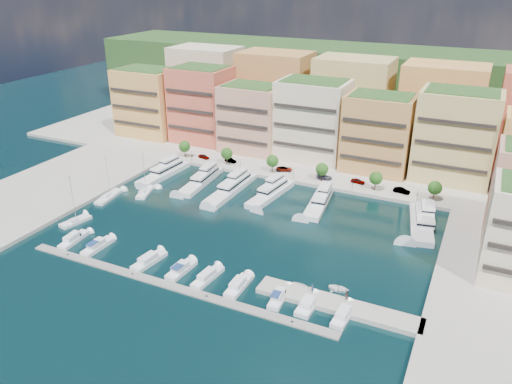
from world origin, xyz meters
TOP-DOWN VIEW (x-y plane):
  - ground at (0.00, 0.00)m, footprint 400.00×400.00m
  - north_quay at (0.00, 62.00)m, footprint 220.00×64.00m
  - west_quay at (-62.00, -8.00)m, footprint 34.00×76.00m
  - hillside at (0.00, 110.00)m, footprint 240.00×40.00m
  - south_pontoon at (-3.00, -30.00)m, footprint 72.00×2.20m
  - finger_pier at (30.00, -22.00)m, footprint 32.00×5.00m
  - apartment_0 at (-66.00, 49.99)m, footprint 22.00×16.50m
  - apartment_1 at (-44.00, 51.99)m, footprint 20.00×16.50m
  - apartment_2 at (-23.00, 49.99)m, footprint 20.00×15.50m
  - apartment_3 at (-2.00, 51.99)m, footprint 22.00×16.50m
  - apartment_4 at (20.00, 49.99)m, footprint 20.00×15.50m
  - apartment_5 at (42.00, 51.99)m, footprint 22.00×16.50m
  - backblock_0 at (-55.00, 74.00)m, footprint 26.00×18.00m
  - backblock_1 at (-25.00, 74.00)m, footprint 26.00×18.00m
  - backblock_2 at (5.00, 74.00)m, footprint 26.00×18.00m
  - backblock_3 at (35.00, 74.00)m, footprint 26.00×18.00m
  - tree_0 at (-40.00, 33.50)m, footprint 3.80×3.80m
  - tree_1 at (-24.00, 33.50)m, footprint 3.80×3.80m
  - tree_2 at (-8.00, 33.50)m, footprint 3.80×3.80m
  - tree_3 at (8.00, 33.50)m, footprint 3.80×3.80m
  - tree_4 at (24.00, 33.50)m, footprint 3.80×3.80m
  - tree_5 at (40.00, 33.50)m, footprint 3.80×3.80m
  - lamppost_0 at (-36.00, 31.20)m, footprint 0.30×0.30m
  - lamppost_1 at (-18.00, 31.20)m, footprint 0.30×0.30m
  - lamppost_2 at (0.00, 31.20)m, footprint 0.30×0.30m
  - lamppost_3 at (18.00, 31.20)m, footprint 0.30×0.30m
  - lamppost_4 at (36.00, 31.20)m, footprint 0.30×0.30m
  - yacht_0 at (-38.15, 19.23)m, footprint 5.94×21.58m
  - yacht_1 at (-24.49, 18.95)m, footprint 6.11×22.10m
  - yacht_2 at (-13.68, 17.71)m, footprint 4.91×24.69m
  - yacht_3 at (-2.01, 19.54)m, footprint 6.60×21.00m
  - yacht_4 at (12.22, 19.62)m, footprint 6.76×20.74m
  - yacht_6 at (39.18, 19.29)m, footprint 9.04×21.79m
  - cruiser_0 at (-33.47, -24.60)m, footprint 3.21×8.95m
  - cruiser_1 at (-26.20, -24.62)m, footprint 2.70×8.82m
  - cruiser_3 at (-11.77, -24.60)m, footprint 3.82×9.25m
  - cruiser_4 at (-3.44, -24.61)m, footprint 3.11×8.34m
  - cruiser_5 at (3.03, -24.60)m, footprint 3.20×9.14m
  - cruiser_6 at (10.21, -24.59)m, footprint 2.69×8.23m
  - cruiser_7 at (19.08, -24.60)m, footprint 2.94×7.99m
  - cruiser_8 at (25.00, -24.58)m, footprint 3.03×7.29m
  - cruiser_9 at (31.95, -24.59)m, footprint 2.93×7.99m
  - sailboat_0 at (-40.10, -17.17)m, footprint 4.38×8.37m
  - sailboat_2 at (-35.24, 4.99)m, footprint 5.27×9.02m
  - sailboat_1 at (-42.60, -1.70)m, footprint 4.05×10.70m
  - tender_2 at (28.67, -16.62)m, footprint 4.44×3.34m
  - tender_1 at (23.62, -18.88)m, footprint 1.83×1.62m
  - tender_0 at (20.95, -19.00)m, footprint 4.22×3.37m
  - car_0 at (-33.62, 35.01)m, footprint 4.35×2.47m
  - car_1 at (-23.85, 35.68)m, footprint 4.28×2.22m
  - car_2 at (-5.05, 36.15)m, footprint 5.48×3.87m
  - car_3 at (8.26, 35.33)m, footprint 5.01×2.52m
  - car_4 at (18.28, 36.42)m, footprint 4.22×1.92m
  - car_5 at (31.26, 34.80)m, footprint 4.75×2.08m
  - person_0 at (24.52, -20.76)m, footprint 0.60×0.77m
  - person_1 at (31.14, -20.24)m, footprint 1.17×1.09m

SIDE VIEW (x-z plane):
  - ground at x=0.00m, z-range 0.00..0.00m
  - north_quay at x=0.00m, z-range -1.00..1.00m
  - west_quay at x=-62.00m, z-range -1.00..1.00m
  - hillside at x=0.00m, z-range -29.00..29.00m
  - south_pontoon at x=-3.00m, z-range -0.17..0.17m
  - finger_pier at x=30.00m, z-range -1.00..1.00m
  - sailboat_1 at x=-42.60m, z-range -6.29..6.91m
  - sailboat_2 at x=-35.24m, z-range -6.28..6.92m
  - sailboat_0 at x=-40.10m, z-range -6.28..6.92m
  - tender_0 at x=20.95m, z-range 0.00..0.78m
  - tender_2 at x=28.67m, z-range 0.00..0.87m
  - tender_1 at x=23.62m, z-range 0.00..0.91m
  - cruiser_3 at x=-11.77m, z-range -0.73..1.82m
  - cruiser_5 at x=3.03m, z-range -0.73..1.82m
  - cruiser_0 at x=-33.47m, z-range -0.73..1.82m
  - cruiser_6 at x=10.21m, z-range -0.73..1.82m
  - cruiser_9 at x=31.95m, z-range -0.73..1.82m
  - cruiser_8 at x=25.00m, z-range -0.73..1.82m
  - cruiser_1 at x=-26.20m, z-range -0.76..1.90m
  - cruiser_4 at x=-3.44m, z-range -0.76..1.90m
  - cruiser_7 at x=19.08m, z-range -0.76..1.90m
  - yacht_1 at x=-24.49m, z-range -2.56..4.74m
  - yacht_4 at x=12.22m, z-range -2.56..4.74m
  - yacht_6 at x=39.18m, z-range -2.44..4.86m
  - yacht_2 at x=-13.68m, z-range -2.44..4.86m
  - yacht_0 at x=-38.15m, z-range -2.44..4.86m
  - yacht_3 at x=-2.01m, z-range -2.44..4.86m
  - car_1 at x=-23.85m, z-range 1.00..2.34m
  - car_2 at x=-5.05m, z-range 1.00..2.39m
  - car_0 at x=-33.62m, z-range 1.00..2.39m
  - car_3 at x=8.26m, z-range 1.00..2.40m
  - car_4 at x=18.28m, z-range 1.00..2.40m
  - car_5 at x=31.26m, z-range 1.00..2.52m
  - person_0 at x=24.52m, z-range 1.00..2.86m
  - person_1 at x=31.14m, z-range 1.00..2.91m
  - lamppost_0 at x=-36.00m, z-range 1.73..5.93m
  - lamppost_1 at x=-18.00m, z-range 1.73..5.93m
  - lamppost_2 at x=0.00m, z-range 1.73..5.93m
  - lamppost_3 at x=18.00m, z-range 1.73..5.93m
  - lamppost_4 at x=36.00m, z-range 1.73..5.93m
  - tree_0 at x=-40.00m, z-range 1.92..7.57m
  - tree_1 at x=-24.00m, z-range 1.92..7.57m
  - tree_2 at x=-8.00m, z-range 1.92..7.57m
  - tree_3 at x=8.00m, z-range 1.92..7.57m
  - tree_4 at x=24.00m, z-range 1.92..7.57m
  - tree_5 at x=40.00m, z-range 1.92..7.57m
  - apartment_2 at x=-23.00m, z-range 0.91..23.71m
  - apartment_4 at x=20.00m, z-range 0.91..24.71m
  - apartment_0 at x=-66.00m, z-range 0.91..25.71m
  - apartment_3 at x=-2.00m, z-range 0.91..26.71m
  - apartment_5 at x=42.00m, z-range 0.91..27.71m
  - apartment_1 at x=-44.00m, z-range 0.91..27.71m
  - backblock_0 at x=-55.00m, z-range 1.00..31.00m
  - backblock_1 at x=-25.00m, z-range 1.00..31.00m
  - backblock_2 at x=5.00m, z-range 1.00..31.00m
  - backblock_3 at x=35.00m, z-range 1.00..31.00m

